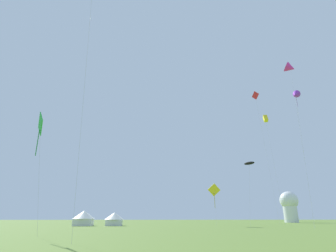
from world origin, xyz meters
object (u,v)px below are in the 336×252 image
object	(u,v)px
kite_red_diamond	(256,97)
kite_purple_delta	(296,94)
kite_green_diamond	(40,125)
festival_tent_right	(84,217)
kite_yellow_diamond	(214,191)
festival_tent_center	(114,218)
kite_black_parafoil	(249,163)
kite_magenta_delta	(290,68)
observatory_dome	(289,205)
kite_yellow_box	(266,119)

from	to	relation	value
kite_red_diamond	kite_purple_delta	bearing A→B (deg)	-81.61
kite_green_diamond	festival_tent_right	world-z (taller)	kite_green_diamond
kite_yellow_diamond	festival_tent_center	size ratio (longest dim) A/B	2.06
kite_black_parafoil	kite_green_diamond	xyz separation A→B (m)	(-33.91, -22.08, -0.06)
kite_black_parafoil	kite_magenta_delta	xyz separation A→B (m)	(10.87, -2.25, 21.59)
kite_magenta_delta	festival_tent_right	xyz separation A→B (m)	(-45.94, 14.32, -32.19)
observatory_dome	kite_green_diamond	bearing A→B (deg)	-134.29
kite_magenta_delta	festival_tent_center	distance (m)	52.74
kite_black_parafoil	festival_tent_right	bearing A→B (deg)	161.00
kite_yellow_box	kite_purple_delta	bearing A→B (deg)	-84.60
kite_yellow_box	kite_magenta_delta	size ratio (longest dim) A/B	0.74
kite_red_diamond	kite_magenta_delta	xyz separation A→B (m)	(3.75, -11.50, 2.20)
kite_yellow_diamond	kite_magenta_delta	size ratio (longest dim) A/B	0.26
festival_tent_right	festival_tent_center	distance (m)	6.87
kite_purple_delta	kite_green_diamond	bearing A→B (deg)	-158.68
kite_red_diamond	kite_purple_delta	size ratio (longest dim) A/B	1.25
kite_purple_delta	festival_tent_center	bearing A→B (deg)	155.20
kite_yellow_box	festival_tent_right	xyz separation A→B (m)	(-43.16, 4.92, -23.28)
kite_red_diamond	kite_purple_delta	xyz separation A→B (m)	(2.14, -14.48, -5.90)
kite_black_parafoil	festival_tent_center	bearing A→B (deg)	156.82
kite_red_diamond	kite_green_diamond	xyz separation A→B (m)	(-41.02, -31.33, -19.45)
kite_yellow_diamond	festival_tent_center	world-z (taller)	kite_yellow_diamond
kite_yellow_box	kite_red_diamond	size ratio (longest dim) A/B	0.78
observatory_dome	festival_tent_right	bearing A→B (deg)	-154.02
kite_yellow_box	kite_yellow_diamond	bearing A→B (deg)	175.61
kite_yellow_box	kite_purple_delta	size ratio (longest dim) A/B	0.97
kite_yellow_box	festival_tent_center	distance (m)	43.50
kite_red_diamond	festival_tent_center	xyz separation A→B (m)	(-35.32, 2.83, -30.20)
kite_red_diamond	kite_yellow_diamond	distance (m)	27.39
kite_purple_delta	kite_magenta_delta	world-z (taller)	kite_magenta_delta
kite_purple_delta	festival_tent_right	size ratio (longest dim) A/B	5.36
kite_red_diamond	kite_magenta_delta	distance (m)	12.29
kite_black_parafoil	kite_yellow_box	bearing A→B (deg)	41.52
kite_yellow_diamond	observatory_dome	world-z (taller)	observatory_dome
kite_yellow_box	festival_tent_center	world-z (taller)	kite_yellow_box
festival_tent_right	festival_tent_center	size ratio (longest dim) A/B	1.13
kite_purple_delta	kite_red_diamond	bearing A→B (deg)	98.39
kite_yellow_box	kite_green_diamond	bearing A→B (deg)	-145.15
festival_tent_right	festival_tent_center	xyz separation A→B (m)	(6.87, -0.00, -0.21)
kite_yellow_diamond	kite_purple_delta	bearing A→B (deg)	-42.04
kite_magenta_delta	festival_tent_right	bearing A→B (deg)	162.68
kite_red_diamond	observatory_dome	world-z (taller)	kite_red_diamond
kite_black_parafoil	kite_yellow_box	xyz separation A→B (m)	(8.08, 7.16, 12.67)
kite_yellow_box	kite_black_parafoil	bearing A→B (deg)	-138.48
kite_purple_delta	observatory_dome	bearing A→B (deg)	66.55
kite_magenta_delta	observatory_dome	distance (m)	57.66
kite_red_diamond	festival_tent_right	distance (m)	51.85
kite_green_diamond	festival_tent_center	world-z (taller)	kite_green_diamond
kite_magenta_delta	observatory_dome	xyz separation A→B (m)	(19.79, 46.36, -27.99)
kite_yellow_box	kite_red_diamond	xyz separation A→B (m)	(-0.97, 2.09, 6.72)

